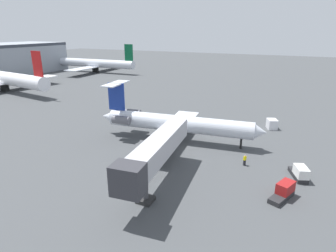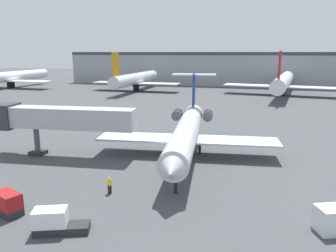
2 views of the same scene
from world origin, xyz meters
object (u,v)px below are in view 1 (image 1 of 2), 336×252
at_px(jet_bridge, 154,153).
at_px(parked_airliner_centre, 3,78).
at_px(regional_jet, 174,123).
at_px(parked_airliner_east_mid, 95,63).
at_px(cargo_container_uld, 272,124).
at_px(baggage_tug_trailing, 300,173).
at_px(baggage_tug_lead, 284,191).
at_px(ground_crew_marshaller, 245,160).

bearing_deg(jet_bridge, parked_airliner_centre, 66.10).
bearing_deg(regional_jet, parked_airliner_east_mid, 47.44).
xyz_separation_m(regional_jet, parked_airliner_centre, (15.66, 66.96, 0.98)).
distance_m(cargo_container_uld, parked_airliner_east_mid, 96.56).
bearing_deg(baggage_tug_trailing, baggage_tug_lead, 164.63).
distance_m(ground_crew_marshaller, baggage_tug_lead, 8.81).
relative_size(regional_jet, parked_airliner_centre, 0.70).
height_order(regional_jet, jet_bridge, regional_jet).
height_order(jet_bridge, baggage_tug_lead, jet_bridge).
distance_m(jet_bridge, parked_airliner_centre, 78.23).
xyz_separation_m(baggage_tug_trailing, cargo_container_uld, (19.76, 5.66, 0.14)).
xyz_separation_m(regional_jet, baggage_tug_trailing, (-5.38, -20.87, -2.52)).
distance_m(regional_jet, jet_bridge, 16.75).
distance_m(jet_bridge, cargo_container_uld, 32.48).
bearing_deg(parked_airliner_east_mid, baggage_tug_trailing, -127.36).
height_order(ground_crew_marshaller, cargo_container_uld, cargo_container_uld).
xyz_separation_m(ground_crew_marshaller, parked_airliner_centre, (20.20, 80.41, 3.48)).
relative_size(cargo_container_uld, parked_airliner_east_mid, 0.07).
distance_m(baggage_tug_lead, baggage_tug_trailing, 5.98).
xyz_separation_m(cargo_container_uld, parked_airliner_east_mid, (48.34, 83.53, 3.15)).
height_order(ground_crew_marshaller, baggage_tug_trailing, baggage_tug_trailing).
xyz_separation_m(jet_bridge, baggage_tug_trailing, (10.66, -16.32, -4.12)).
xyz_separation_m(baggage_tug_lead, baggage_tug_trailing, (5.76, -1.58, 0.00)).
relative_size(ground_crew_marshaller, parked_airliner_east_mid, 0.04).
bearing_deg(parked_airliner_east_mid, regional_jet, -132.56).
bearing_deg(baggage_tug_lead, regional_jet, 59.99).
bearing_deg(cargo_container_uld, baggage_tug_lead, -170.92).
relative_size(baggage_tug_lead, cargo_container_uld, 1.52).
xyz_separation_m(ground_crew_marshaller, parked_airliner_east_mid, (67.27, 81.77, 3.27)).
xyz_separation_m(baggage_tug_lead, parked_airliner_centre, (26.80, 86.25, 3.50)).
distance_m(baggage_tug_trailing, cargo_container_uld, 20.56).
distance_m(regional_jet, parked_airliner_east_mid, 92.75).
bearing_deg(cargo_container_uld, jet_bridge, 160.69).
bearing_deg(regional_jet, cargo_container_uld, -46.60).
distance_m(baggage_tug_lead, cargo_container_uld, 25.85).
distance_m(baggage_tug_trailing, parked_airliner_east_mid, 112.27).
bearing_deg(parked_airliner_centre, regional_jet, -103.16).
relative_size(jet_bridge, cargo_container_uld, 6.66).
bearing_deg(jet_bridge, cargo_container_uld, -19.31).
bearing_deg(ground_crew_marshaller, baggage_tug_lead, -138.49).
bearing_deg(ground_crew_marshaller, parked_airliner_east_mid, 50.56).
relative_size(baggage_tug_lead, baggage_tug_trailing, 1.00).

